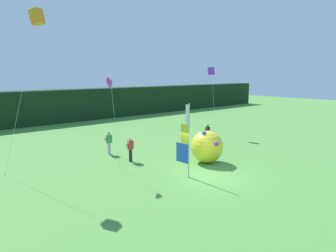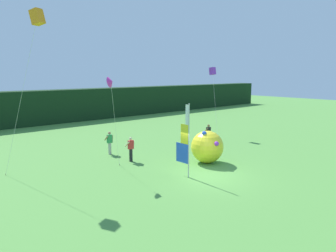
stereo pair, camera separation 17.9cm
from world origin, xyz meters
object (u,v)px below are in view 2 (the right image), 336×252
at_px(person_mid_field, 208,134).
at_px(inflatable_balloon, 207,147).
at_px(kite_magenta_delta_1, 111,82).
at_px(kite_orange_box_2, 37,18).
at_px(person_far_left, 110,142).
at_px(kite_purple_box_0, 213,71).
at_px(banner_flag, 185,142).
at_px(person_near_banner, 131,149).

height_order(person_mid_field, inflatable_balloon, inflatable_balloon).
distance_m(kite_magenta_delta_1, kite_orange_box_2, 5.01).
relative_size(inflatable_balloon, kite_orange_box_2, 0.24).
xyz_separation_m(person_far_left, kite_purple_box_0, (11.33, 0.17, 5.06)).
distance_m(person_mid_field, kite_purple_box_0, 6.93).
bearing_deg(kite_magenta_delta_1, person_far_left, 60.42).
xyz_separation_m(person_mid_field, kite_purple_box_0, (3.77, 2.92, 5.03)).
bearing_deg(kite_magenta_delta_1, kite_purple_box_0, 17.36).
relative_size(banner_flag, person_far_left, 2.53).
bearing_deg(person_near_banner, kite_magenta_delta_1, -147.32).
relative_size(person_far_left, kite_orange_box_2, 0.18).
height_order(banner_flag, inflatable_balloon, banner_flag).
bearing_deg(banner_flag, kite_magenta_delta_1, 131.64).
bearing_deg(person_near_banner, person_mid_field, -1.02).
bearing_deg(kite_orange_box_2, kite_purple_box_0, 8.00).
bearing_deg(inflatable_balloon, person_near_banner, 134.44).
relative_size(kite_purple_box_0, kite_orange_box_2, 0.69).
height_order(inflatable_balloon, kite_purple_box_0, kite_purple_box_0).
distance_m(person_mid_field, kite_orange_box_2, 15.20).
height_order(person_near_banner, person_far_left, person_far_left).
distance_m(person_far_left, kite_orange_box_2, 9.78).
relative_size(person_near_banner, person_mid_field, 0.96).
relative_size(inflatable_balloon, kite_magenta_delta_1, 0.38).
bearing_deg(banner_flag, person_mid_field, 32.12).
relative_size(person_mid_field, kite_orange_box_2, 0.19).
height_order(inflatable_balloon, kite_orange_box_2, kite_orange_box_2).
relative_size(person_near_banner, kite_purple_box_0, 0.26).
xyz_separation_m(person_near_banner, kite_purple_box_0, (11.34, 2.78, 5.07)).
distance_m(banner_flag, kite_orange_box_2, 10.24).
distance_m(banner_flag, person_mid_field, 8.48).
height_order(person_far_left, kite_purple_box_0, kite_purple_box_0).
relative_size(kite_magenta_delta_1, kite_orange_box_2, 0.62).
xyz_separation_m(person_near_banner, person_far_left, (0.01, 2.62, 0.00)).
xyz_separation_m(person_mid_field, person_far_left, (-7.56, 2.75, -0.03)).
bearing_deg(kite_orange_box_2, person_mid_field, -2.42).
bearing_deg(person_mid_field, kite_magenta_delta_1, -172.21).
bearing_deg(kite_orange_box_2, banner_flag, -40.21).
relative_size(person_far_left, inflatable_balloon, 0.76).
distance_m(banner_flag, kite_magenta_delta_1, 5.31).
distance_m(inflatable_balloon, kite_purple_box_0, 11.21).
relative_size(person_near_banner, person_far_left, 0.99).
bearing_deg(kite_purple_box_0, person_far_left, -179.16).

